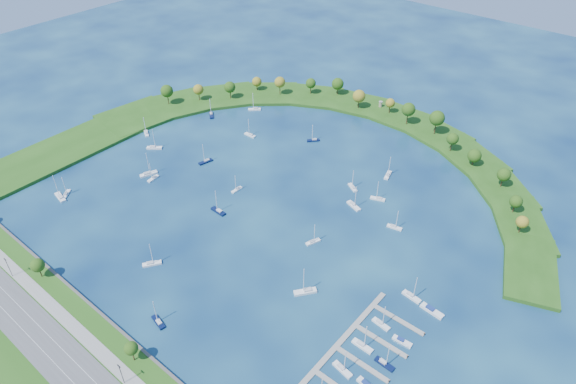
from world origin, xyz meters
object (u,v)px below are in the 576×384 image
Objects in this scene: moored_boat_1 at (158,321)px; moored_boat_15 at (250,135)px; moored_boat_21 at (146,133)px; docked_boat_7 at (385,363)px; moored_boat_8 at (148,174)px; moored_boat_13 at (154,147)px; moored_boat_0 at (237,189)px; moored_boat_4 at (354,205)px; moored_boat_5 at (305,291)px; moored_boat_20 at (313,140)px; docked_boat_4 at (342,369)px; moored_boat_12 at (313,241)px; moored_boat_6 at (211,115)px; harbor_tower at (381,104)px; moored_boat_18 at (206,161)px; moored_boat_19 at (353,187)px; moored_boat_3 at (60,197)px; moored_boat_9 at (152,263)px; docked_boat_8 at (381,323)px; moored_boat_14 at (378,198)px; moored_boat_10 at (153,178)px; moored_boat_16 at (218,211)px; moored_boat_17 at (66,193)px; docked_boat_11 at (432,310)px; docked_boat_10 at (412,296)px; moored_boat_7 at (388,175)px; dock_system at (342,370)px; docked_boat_6 at (362,345)px; moored_boat_2 at (394,227)px.

moored_boat_15 is at bearing -48.86° from moored_boat_1.
docked_boat_7 is at bearing -162.92° from moored_boat_21.
moored_boat_8 is 1.07× the size of moored_boat_13.
moored_boat_0 is 62.44m from moored_boat_4.
moored_boat_5 is 1.27× the size of moored_boat_20.
docked_boat_4 is at bearing -144.65° from moored_boat_1.
moored_boat_8 reaches higher than moored_boat_12.
moored_boat_0 is 0.78× the size of moored_boat_6.
moored_boat_1 is at bearing -82.64° from harbor_tower.
moored_boat_19 is (79.03, 33.37, -0.03)m from moored_boat_18.
moored_boat_9 is (75.73, -0.02, -0.06)m from moored_boat_3.
docked_boat_8 reaches higher than moored_boat_0.
moored_boat_9 is at bearing 43.04° from moored_boat_14.
moored_boat_6 is at bearing -135.76° from harbor_tower.
moored_boat_20 is (43.16, 88.25, 0.01)m from moored_boat_10.
moored_boat_4 is 126.65m from moored_boat_13.
moored_boat_16 is (48.22, 2.96, 0.07)m from moored_boat_10.
moored_boat_3 is 1.09× the size of moored_boat_16.
moored_boat_8 is 1.25× the size of docked_boat_8.
docked_boat_8 is (172.27, 33.19, 0.02)m from moored_boat_17.
moored_boat_9 is 121.99m from docked_boat_11.
moored_boat_5 is 1.11× the size of moored_boat_6.
moored_boat_17 is at bearing -162.63° from docked_boat_8.
moored_boat_17 is at bearing 72.06° from moored_boat_19.
moored_boat_1 is at bearing 57.01° from moored_boat_20.
harbor_tower is 0.32× the size of moored_boat_9.
docked_boat_10 is (2.40, 46.75, 0.01)m from docked_boat_4.
moored_boat_7 is 132.96m from moored_boat_8.
moored_boat_18 is (-138.14, 61.44, 0.56)m from dock_system.
docked_boat_6 reaches higher than docked_boat_4.
moored_boat_2 is at bearing 136.45° from docked_boat_10.
moored_boat_18 is at bearing 178.20° from moored_boat_2.
moored_boat_19 is (36.09, -86.44, -3.17)m from harbor_tower.
moored_boat_3 is 146.29m from moored_boat_20.
moored_boat_13 reaches higher than moored_boat_0.
docked_boat_10 is at bearing -65.34° from moored_boat_8.
moored_boat_6 is 138.26m from moored_boat_9.
moored_boat_3 is at bearing -111.77° from harbor_tower.
moored_boat_19 is at bearing -18.96° from moored_boat_13.
moored_boat_10 is 0.95× the size of moored_boat_20.
moored_boat_21 is at bearing -130.43° from moored_boat_10.
moored_boat_14 is (62.07, 41.25, 0.03)m from moored_boat_0.
moored_boat_9 reaches higher than moored_boat_20.
moored_boat_2 is 24.56m from moored_boat_4.
moored_boat_16 is (76.64, -67.42, 0.01)m from moored_boat_6.
moored_boat_9 is (80.59, -112.34, -0.02)m from moored_boat_6.
moored_boat_7 is at bearing 135.61° from moored_boat_18.
moored_boat_17 is 0.95× the size of moored_boat_19.
docked_boat_6 is at bearing 12.13° from moored_boat_6.
moored_boat_1 is at bearing -80.11° from moored_boat_4.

